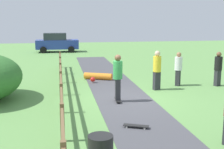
{
  "coord_description": "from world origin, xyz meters",
  "views": [
    {
      "loc": [
        -2.61,
        -11.85,
        3.41
      ],
      "look_at": [
        -0.42,
        0.6,
        1.0
      ],
      "focal_mm": 47.92,
      "sensor_mm": 36.0,
      "label": 1
    }
  ],
  "objects_px": {
    "skater_riding": "(118,75)",
    "parked_car_blue": "(57,42)",
    "skater_fallen": "(98,76)",
    "bystander_yellow": "(157,68)",
    "skateboard_loose": "(136,126)",
    "bystander_black": "(218,67)",
    "bystander_white": "(178,67)"
  },
  "relations": [
    {
      "from": "skater_riding",
      "to": "skateboard_loose",
      "type": "distance_m",
      "value": 3.2
    },
    {
      "from": "bystander_yellow",
      "to": "bystander_white",
      "type": "distance_m",
      "value": 1.51
    },
    {
      "from": "skateboard_loose",
      "to": "bystander_white",
      "type": "bearing_deg",
      "value": 56.61
    },
    {
      "from": "bystander_black",
      "to": "bystander_white",
      "type": "bearing_deg",
      "value": 168.4
    },
    {
      "from": "skater_fallen",
      "to": "parked_car_blue",
      "type": "distance_m",
      "value": 14.63
    },
    {
      "from": "skater_riding",
      "to": "bystander_white",
      "type": "xyz_separation_m",
      "value": [
        3.6,
        2.44,
        -0.17
      ]
    },
    {
      "from": "skater_fallen",
      "to": "bystander_black",
      "type": "distance_m",
      "value": 6.35
    },
    {
      "from": "skater_fallen",
      "to": "bystander_yellow",
      "type": "height_order",
      "value": "bystander_yellow"
    },
    {
      "from": "skater_fallen",
      "to": "bystander_yellow",
      "type": "xyz_separation_m",
      "value": [
        2.5,
        -2.74,
        0.85
      ]
    },
    {
      "from": "skater_riding",
      "to": "parked_car_blue",
      "type": "height_order",
      "value": "skater_riding"
    },
    {
      "from": "skater_fallen",
      "to": "skateboard_loose",
      "type": "relative_size",
      "value": 1.95
    },
    {
      "from": "bystander_black",
      "to": "parked_car_blue",
      "type": "height_order",
      "value": "parked_car_blue"
    },
    {
      "from": "skater_riding",
      "to": "parked_car_blue",
      "type": "distance_m",
      "value": 19.11
    },
    {
      "from": "skater_riding",
      "to": "bystander_yellow",
      "type": "xyz_separation_m",
      "value": [
        2.24,
        1.76,
        -0.06
      ]
    },
    {
      "from": "parked_car_blue",
      "to": "skateboard_loose",
      "type": "bearing_deg",
      "value": -83.41
    },
    {
      "from": "bystander_white",
      "to": "bystander_black",
      "type": "height_order",
      "value": "bystander_black"
    },
    {
      "from": "skater_fallen",
      "to": "bystander_white",
      "type": "height_order",
      "value": "bystander_white"
    },
    {
      "from": "bystander_white",
      "to": "bystander_yellow",
      "type": "bearing_deg",
      "value": -153.5
    },
    {
      "from": "bystander_yellow",
      "to": "bystander_black",
      "type": "xyz_separation_m",
      "value": [
        3.3,
        0.27,
        -0.09
      ]
    },
    {
      "from": "skateboard_loose",
      "to": "parked_car_blue",
      "type": "distance_m",
      "value": 22.13
    },
    {
      "from": "skateboard_loose",
      "to": "skater_riding",
      "type": "bearing_deg",
      "value": 89.81
    },
    {
      "from": "skater_riding",
      "to": "skater_fallen",
      "type": "bearing_deg",
      "value": 93.23
    },
    {
      "from": "bystander_black",
      "to": "skater_fallen",
      "type": "bearing_deg",
      "value": 156.94
    },
    {
      "from": "bystander_yellow",
      "to": "parked_car_blue",
      "type": "bearing_deg",
      "value": 105.6
    },
    {
      "from": "skateboard_loose",
      "to": "bystander_white",
      "type": "distance_m",
      "value": 6.61
    },
    {
      "from": "skateboard_loose",
      "to": "parked_car_blue",
      "type": "relative_size",
      "value": 0.19
    },
    {
      "from": "skater_riding",
      "to": "skateboard_loose",
      "type": "bearing_deg",
      "value": -90.19
    },
    {
      "from": "skateboard_loose",
      "to": "skater_fallen",
      "type": "bearing_deg",
      "value": 91.86
    },
    {
      "from": "skateboard_loose",
      "to": "bystander_yellow",
      "type": "height_order",
      "value": "bystander_yellow"
    },
    {
      "from": "skater_fallen",
      "to": "parked_car_blue",
      "type": "relative_size",
      "value": 0.38
    },
    {
      "from": "bystander_white",
      "to": "skater_riding",
      "type": "bearing_deg",
      "value": -145.88
    },
    {
      "from": "parked_car_blue",
      "to": "bystander_white",
      "type": "bearing_deg",
      "value": -69.57
    }
  ]
}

